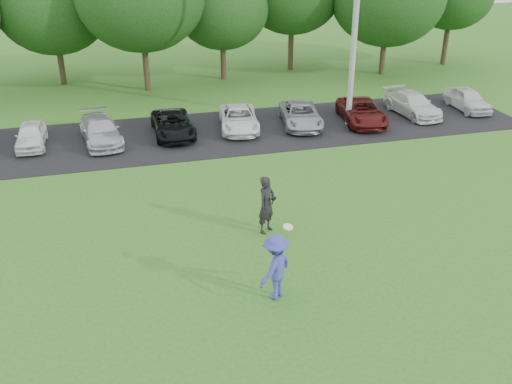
% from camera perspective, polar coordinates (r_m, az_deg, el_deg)
% --- Properties ---
extents(ground, '(100.00, 100.00, 0.00)m').
position_cam_1_polar(ground, '(16.59, 3.14, -9.16)').
color(ground, '#2C7120').
rests_on(ground, ground).
extents(parking_lot, '(32.00, 6.50, 0.03)m').
position_cam_1_polar(parking_lot, '(27.92, -5.03, 5.84)').
color(parking_lot, black).
rests_on(parking_lot, ground).
extents(utility_pole, '(0.28, 0.28, 10.25)m').
position_cam_1_polar(utility_pole, '(28.31, 9.91, 16.55)').
color(utility_pole, '#A4A39E').
rests_on(utility_pole, ground).
extents(frisbee_player, '(1.42, 1.34, 2.30)m').
position_cam_1_polar(frisbee_player, '(15.55, 1.97, -7.52)').
color(frisbee_player, '#3E43B0').
rests_on(frisbee_player, ground).
extents(camera_bystander, '(0.86, 0.82, 1.98)m').
position_cam_1_polar(camera_bystander, '(18.69, 1.08, -1.28)').
color(camera_bystander, black).
rests_on(camera_bystander, ground).
extents(parked_cars, '(30.22, 4.81, 1.17)m').
position_cam_1_polar(parked_cars, '(27.87, -3.95, 7.10)').
color(parked_cars, '#B9BCC1').
rests_on(parked_cars, parking_lot).
extents(tree_row, '(42.39, 9.85, 8.64)m').
position_cam_1_polar(tree_row, '(36.42, -5.78, 18.44)').
color(tree_row, '#38281C').
rests_on(tree_row, ground).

